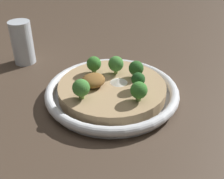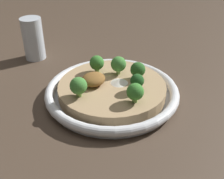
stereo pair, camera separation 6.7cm
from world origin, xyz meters
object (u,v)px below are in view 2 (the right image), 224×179
(broccoli_back_left, at_px, (78,86))
(broccoli_front, at_px, (137,81))
(broccoli_back_right, at_px, (118,64))
(risotto_bowl, at_px, (112,91))
(broccoli_back, at_px, (97,63))
(drinking_glass, at_px, (33,39))
(broccoli_right, at_px, (138,70))
(broccoli_front_left, at_px, (135,92))

(broccoli_back_left, bearing_deg, broccoli_front, -48.42)
(broccoli_back_right, bearing_deg, risotto_bowl, -165.33)
(broccoli_back, distance_m, drinking_glass, 0.25)
(broccoli_back_right, xyz_separation_m, broccoli_back_left, (-0.13, 0.02, -0.00))
(broccoli_back, height_order, drinking_glass, drinking_glass)
(broccoli_back_right, height_order, broccoli_back_left, same)
(risotto_bowl, relative_size, broccoli_right, 7.31)
(broccoli_back_right, relative_size, broccoli_back_left, 1.00)
(broccoli_front_left, distance_m, broccoli_back_left, 0.12)
(broccoli_front, bearing_deg, broccoli_back, 78.17)
(risotto_bowl, relative_size, broccoli_back, 7.27)
(risotto_bowl, bearing_deg, broccoli_front_left, -114.50)
(broccoli_front, relative_size, broccoli_back_right, 0.91)
(risotto_bowl, height_order, broccoli_back, broccoli_back)
(risotto_bowl, bearing_deg, broccoli_right, -35.48)
(broccoli_front, bearing_deg, broccoli_back_left, 131.58)
(broccoli_back_right, bearing_deg, broccoli_back_left, 170.74)
(broccoli_front_left, relative_size, drinking_glass, 0.36)
(broccoli_front_left, relative_size, broccoli_front, 1.07)
(broccoli_front_left, height_order, broccoli_back_left, broccoli_back_left)
(broccoli_back, xyz_separation_m, drinking_glass, (0.03, 0.25, -0.00))
(broccoli_right, height_order, broccoli_back_left, broccoli_back_left)
(broccoli_back_right, distance_m, broccoli_right, 0.05)
(broccoli_front_left, bearing_deg, broccoli_front, 22.19)
(broccoli_front_left, height_order, drinking_glass, drinking_glass)
(risotto_bowl, xyz_separation_m, broccoli_back_left, (-0.08, 0.04, 0.05))
(broccoli_front, xyz_separation_m, broccoli_right, (0.05, 0.02, -0.00))
(broccoli_back_right, bearing_deg, broccoli_back, 111.52)
(broccoli_front, distance_m, broccoli_right, 0.05)
(broccoli_back_left, distance_m, drinking_glass, 0.32)
(drinking_glass, bearing_deg, broccoli_front_left, -104.36)
(broccoli_right, xyz_separation_m, drinking_glass, (0.01, 0.36, 0.00))
(broccoli_front, bearing_deg, broccoli_right, 25.53)
(broccoli_back, relative_size, drinking_glass, 0.35)
(broccoli_back, bearing_deg, broccoli_front_left, -115.53)
(risotto_bowl, xyz_separation_m, drinking_glass, (0.07, 0.32, 0.04))
(risotto_bowl, relative_size, drinking_glass, 2.55)
(broccoli_right, bearing_deg, drinking_glass, 88.29)
(broccoli_front_left, xyz_separation_m, broccoli_right, (0.09, 0.04, -0.00))
(broccoli_back, bearing_deg, broccoli_back_right, -68.48)
(broccoli_front_left, relative_size, broccoli_back, 1.01)
(risotto_bowl, height_order, broccoli_back_left, broccoli_back_left)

